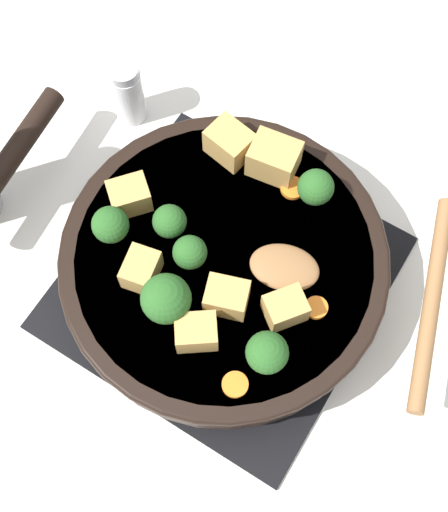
# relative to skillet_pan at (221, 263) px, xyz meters

# --- Properties ---
(ground_plane) EXTENTS (2.40, 2.40, 0.00)m
(ground_plane) POSITION_rel_skillet_pan_xyz_m (-0.00, 0.00, -0.05)
(ground_plane) COLOR white
(front_burner_grate) EXTENTS (0.31, 0.31, 0.03)m
(front_burner_grate) POSITION_rel_skillet_pan_xyz_m (-0.00, 0.00, -0.04)
(front_burner_grate) COLOR black
(front_burner_grate) RESTS_ON ground_plane
(skillet_pan) EXTENTS (0.33, 0.44, 0.05)m
(skillet_pan) POSITION_rel_skillet_pan_xyz_m (0.00, 0.00, 0.00)
(skillet_pan) COLOR black
(skillet_pan) RESTS_ON front_burner_grate
(wooden_spoon) EXTENTS (0.21, 0.22, 0.02)m
(wooden_spoon) POSITION_rel_skillet_pan_xyz_m (-0.04, 0.13, 0.03)
(wooden_spoon) COLOR olive
(wooden_spoon) RESTS_ON skillet_pan
(tofu_cube_center_large) EXTENTS (0.05, 0.05, 0.03)m
(tofu_cube_center_large) POSITION_rel_skillet_pan_xyz_m (0.08, 0.02, 0.04)
(tofu_cube_center_large) COLOR tan
(tofu_cube_center_large) RESTS_ON skillet_pan
(tofu_cube_near_handle) EXTENTS (0.04, 0.05, 0.03)m
(tofu_cube_near_handle) POSITION_rel_skillet_pan_xyz_m (-0.10, -0.05, 0.04)
(tofu_cube_near_handle) COLOR tan
(tofu_cube_near_handle) RESTS_ON skillet_pan
(tofu_cube_east_chunk) EXTENTS (0.04, 0.05, 0.03)m
(tofu_cube_east_chunk) POSITION_rel_skillet_pan_xyz_m (0.04, 0.03, 0.04)
(tofu_cube_east_chunk) COLOR tan
(tofu_cube_east_chunk) RESTS_ON skillet_pan
(tofu_cube_west_chunk) EXTENTS (0.05, 0.05, 0.03)m
(tofu_cube_west_chunk) POSITION_rel_skillet_pan_xyz_m (0.02, 0.08, 0.04)
(tofu_cube_west_chunk) COLOR tan
(tofu_cube_west_chunk) RESTS_ON skillet_pan
(tofu_cube_back_piece) EXTENTS (0.04, 0.05, 0.04)m
(tofu_cube_back_piece) POSITION_rel_skillet_pan_xyz_m (-0.11, -0.01, 0.04)
(tofu_cube_back_piece) COLOR tan
(tofu_cube_back_piece) RESTS_ON skillet_pan
(tofu_cube_front_piece) EXTENTS (0.05, 0.05, 0.03)m
(tofu_cube_front_piece) POSITION_rel_skillet_pan_xyz_m (-0.00, -0.11, 0.04)
(tofu_cube_front_piece) COLOR tan
(tofu_cube_front_piece) RESTS_ON skillet_pan
(tofu_cube_mid_small) EXTENTS (0.04, 0.04, 0.03)m
(tofu_cube_mid_small) POSITION_rel_skillet_pan_xyz_m (0.06, -0.05, 0.04)
(tofu_cube_mid_small) COLOR tan
(tofu_cube_mid_small) RESTS_ON skillet_pan
(broccoli_floret_near_spoon) EXTENTS (0.05, 0.05, 0.05)m
(broccoli_floret_near_spoon) POSITION_rel_skillet_pan_xyz_m (0.07, -0.01, 0.05)
(broccoli_floret_near_spoon) COLOR #709956
(broccoli_floret_near_spoon) RESTS_ON skillet_pan
(broccoli_floret_center_top) EXTENTS (0.04, 0.04, 0.04)m
(broccoli_floret_center_top) POSITION_rel_skillet_pan_xyz_m (-0.10, 0.05, 0.05)
(broccoli_floret_center_top) COLOR #709956
(broccoli_floret_center_top) RESTS_ON skillet_pan
(broccoli_floret_east_rim) EXTENTS (0.04, 0.04, 0.04)m
(broccoli_floret_east_rim) POSITION_rel_skillet_pan_xyz_m (0.04, -0.10, 0.05)
(broccoli_floret_east_rim) COLOR #709956
(broccoli_floret_east_rim) RESTS_ON skillet_pan
(broccoli_floret_west_rim) EXTENTS (0.03, 0.03, 0.04)m
(broccoli_floret_west_rim) POSITION_rel_skillet_pan_xyz_m (0.02, -0.02, 0.04)
(broccoli_floret_west_rim) COLOR #709956
(broccoli_floret_west_rim) RESTS_ON skillet_pan
(broccoli_floret_north_edge) EXTENTS (0.04, 0.04, 0.05)m
(broccoli_floret_north_edge) POSITION_rel_skillet_pan_xyz_m (0.07, 0.09, 0.05)
(broccoli_floret_north_edge) COLOR #709956
(broccoli_floret_north_edge) RESTS_ON skillet_pan
(broccoli_floret_south_cluster) EXTENTS (0.03, 0.03, 0.04)m
(broccoli_floret_south_cluster) POSITION_rel_skillet_pan_xyz_m (0.01, -0.06, 0.04)
(broccoli_floret_south_cluster) COLOR #709956
(broccoli_floret_south_cluster) RESTS_ON skillet_pan
(carrot_slice_orange_thin) EXTENTS (0.02, 0.02, 0.01)m
(carrot_slice_orange_thin) POSITION_rel_skillet_pan_xyz_m (0.10, 0.08, 0.02)
(carrot_slice_orange_thin) COLOR orange
(carrot_slice_orange_thin) RESTS_ON skillet_pan
(carrot_slice_near_center) EXTENTS (0.03, 0.03, 0.01)m
(carrot_slice_near_center) POSITION_rel_skillet_pan_xyz_m (-0.10, 0.02, 0.02)
(carrot_slice_near_center) COLOR orange
(carrot_slice_near_center) RESTS_ON skillet_pan
(carrot_slice_edge_slice) EXTENTS (0.02, 0.02, 0.01)m
(carrot_slice_edge_slice) POSITION_rel_skillet_pan_xyz_m (0.00, 0.11, 0.02)
(carrot_slice_edge_slice) COLOR orange
(carrot_slice_edge_slice) RESTS_ON skillet_pan
(salt_shaker) EXTENTS (0.04, 0.04, 0.09)m
(salt_shaker) POSITION_rel_skillet_pan_xyz_m (-0.12, -0.20, -0.01)
(salt_shaker) COLOR white
(salt_shaker) RESTS_ON ground_plane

